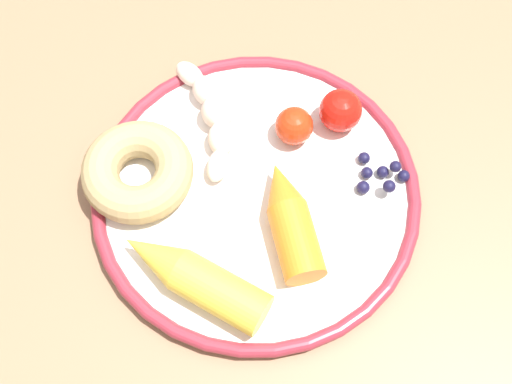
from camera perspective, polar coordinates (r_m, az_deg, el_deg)
ground_plane at (r=1.26m, az=1.19°, el=-15.72°), size 6.00×6.00×0.00m
dining_table at (r=0.66m, az=2.20°, el=-6.95°), size 1.12×0.80×0.70m
plate at (r=0.59m, az=-0.00°, el=-0.12°), size 0.29×0.29×0.02m
banana at (r=0.61m, az=-3.81°, el=6.70°), size 0.07×0.13×0.03m
carrot_orange at (r=0.56m, az=2.96°, el=-2.35°), size 0.07×0.11×0.04m
carrot_yellow at (r=0.54m, az=-5.48°, el=-7.33°), size 0.13×0.09×0.04m
donut at (r=0.59m, az=-10.21°, el=1.76°), size 0.14×0.14×0.03m
blueberry_pile at (r=0.59m, az=10.66°, el=1.47°), size 0.05×0.04×0.02m
tomato_near at (r=0.60m, az=3.14°, el=5.74°), size 0.04×0.04×0.04m
tomato_mid at (r=0.61m, az=7.32°, el=6.99°), size 0.04×0.04×0.04m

